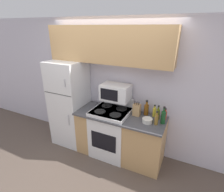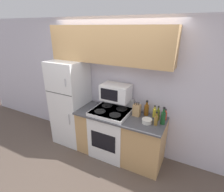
{
  "view_description": "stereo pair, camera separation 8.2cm",
  "coord_description": "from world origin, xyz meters",
  "views": [
    {
      "loc": [
        1.42,
        -2.28,
        2.38
      ],
      "look_at": [
        0.18,
        0.28,
        1.24
      ],
      "focal_mm": 28.0,
      "sensor_mm": 36.0,
      "label": 1
    },
    {
      "loc": [
        1.5,
        -2.25,
        2.38
      ],
      "look_at": [
        0.18,
        0.28,
        1.24
      ],
      "focal_mm": 28.0,
      "sensor_mm": 36.0,
      "label": 2
    }
  ],
  "objects": [
    {
      "name": "ground_plane",
      "position": [
        0.0,
        0.0,
        0.0
      ],
      "size": [
        12.0,
        12.0,
        0.0
      ],
      "primitive_type": "plane",
      "color": "brown"
    },
    {
      "name": "wall_back",
      "position": [
        0.0,
        0.66,
        1.27
      ],
      "size": [
        8.0,
        0.05,
        2.55
      ],
      "color": "silver",
      "rests_on": "ground_plane"
    },
    {
      "name": "lower_cabinets",
      "position": [
        0.33,
        0.31,
        0.45
      ],
      "size": [
        1.63,
        0.66,
        0.89
      ],
      "color": "tan",
      "rests_on": "ground_plane"
    },
    {
      "name": "refrigerator",
      "position": [
        -0.81,
        0.31,
        0.89
      ],
      "size": [
        0.67,
        0.65,
        1.77
      ],
      "color": "white",
      "rests_on": "ground_plane"
    },
    {
      "name": "upper_cabinets",
      "position": [
        0.0,
        0.48,
        2.09
      ],
      "size": [
        2.29,
        0.32,
        0.63
      ],
      "color": "tan",
      "rests_on": "refrigerator"
    },
    {
      "name": "stove",
      "position": [
        0.15,
        0.3,
        0.49
      ],
      "size": [
        0.68,
        0.64,
        1.11
      ],
      "color": "white",
      "rests_on": "ground_plane"
    },
    {
      "name": "microwave",
      "position": [
        0.18,
        0.43,
        1.26
      ],
      "size": [
        0.52,
        0.34,
        0.29
      ],
      "color": "white",
      "rests_on": "stove"
    },
    {
      "name": "knife_block",
      "position": [
        0.6,
        0.42,
        1.0
      ],
      "size": [
        0.13,
        0.11,
        0.27
      ],
      "color": "tan",
      "rests_on": "lower_cabinets"
    },
    {
      "name": "bowl",
      "position": [
        0.85,
        0.25,
        0.93
      ],
      "size": [
        0.17,
        0.17,
        0.08
      ],
      "color": "silver",
      "rests_on": "lower_cabinets"
    },
    {
      "name": "bottle_vinegar",
      "position": [
        0.99,
        0.25,
        0.98
      ],
      "size": [
        0.06,
        0.06,
        0.24
      ],
      "color": "olive",
      "rests_on": "lower_cabinets"
    },
    {
      "name": "bottle_whiskey",
      "position": [
        0.75,
        0.52,
        1.0
      ],
      "size": [
        0.08,
        0.08,
        0.28
      ],
      "color": "brown",
      "rests_on": "lower_cabinets"
    },
    {
      "name": "bottle_hot_sauce",
      "position": [
        1.09,
        0.5,
        0.97
      ],
      "size": [
        0.05,
        0.05,
        0.2
      ],
      "color": "red",
      "rests_on": "lower_cabinets"
    },
    {
      "name": "bottle_cooking_spray",
      "position": [
        0.9,
        0.51,
        0.98
      ],
      "size": [
        0.06,
        0.06,
        0.22
      ],
      "color": "gold",
      "rests_on": "lower_cabinets"
    },
    {
      "name": "bottle_wine_green",
      "position": [
        1.08,
        0.34,
        1.01
      ],
      "size": [
        0.08,
        0.08,
        0.3
      ],
      "color": "#194C23",
      "rests_on": "lower_cabinets"
    },
    {
      "name": "bottle_olive_oil",
      "position": [
        0.98,
        0.43,
        0.99
      ],
      "size": [
        0.06,
        0.06,
        0.26
      ],
      "color": "#5B6619",
      "rests_on": "lower_cabinets"
    }
  ]
}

